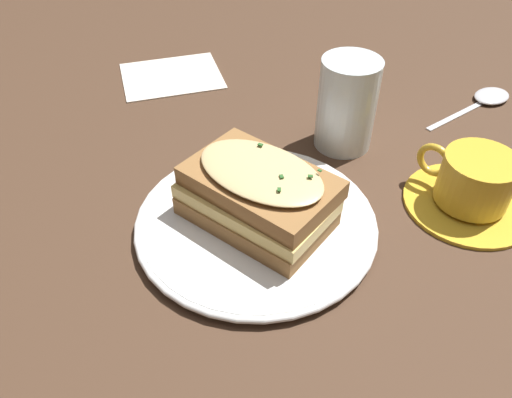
% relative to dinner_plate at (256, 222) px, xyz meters
% --- Properties ---
extents(ground_plane, '(2.40, 2.40, 0.00)m').
position_rel_dinner_plate_xyz_m(ground_plane, '(0.01, 0.02, -0.01)').
color(ground_plane, '#473021').
extents(dinner_plate, '(0.25, 0.25, 0.01)m').
position_rel_dinner_plate_xyz_m(dinner_plate, '(0.00, 0.00, 0.00)').
color(dinner_plate, white).
rests_on(dinner_plate, ground_plane).
extents(sandwich, '(0.15, 0.17, 0.07)m').
position_rel_dinner_plate_xyz_m(sandwich, '(0.00, 0.00, 0.04)').
color(sandwich, olive).
rests_on(sandwich, dinner_plate).
extents(teacup_with_saucer, '(0.14, 0.14, 0.06)m').
position_rel_dinner_plate_xyz_m(teacup_with_saucer, '(0.22, -0.07, 0.02)').
color(teacup_with_saucer, gold).
rests_on(teacup_with_saucer, ground_plane).
extents(water_glass, '(0.07, 0.07, 0.11)m').
position_rel_dinner_plate_xyz_m(water_glass, '(0.16, 0.09, 0.05)').
color(water_glass, silver).
rests_on(water_glass, ground_plane).
extents(spoon, '(0.17, 0.05, 0.01)m').
position_rel_dinner_plate_xyz_m(spoon, '(0.41, 0.08, -0.00)').
color(spoon, silver).
rests_on(spoon, ground_plane).
extents(napkin, '(0.16, 0.14, 0.00)m').
position_rel_dinner_plate_xyz_m(napkin, '(0.03, 0.35, -0.01)').
color(napkin, silver).
rests_on(napkin, ground_plane).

